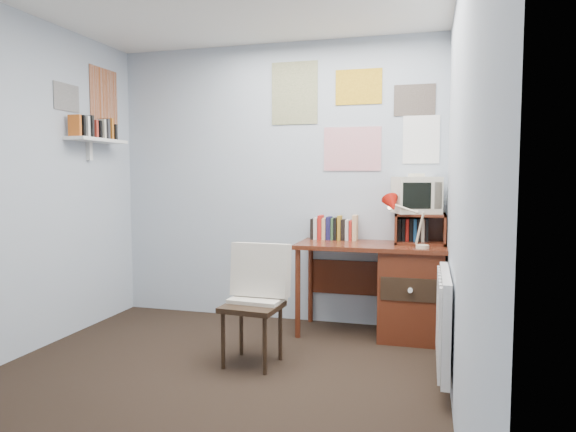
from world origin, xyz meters
name	(u,v)px	position (x,y,z in m)	size (l,w,h in m)	color
ground	(192,395)	(0.00, 0.00, 0.00)	(3.50, 3.50, 0.00)	black
back_wall	(275,183)	(0.00, 1.75, 1.25)	(3.00, 0.02, 2.50)	#AAB5C2
right_wall	(460,189)	(1.50, 0.00, 1.25)	(0.02, 3.50, 2.50)	#AAB5C2
desk	(404,288)	(1.17, 1.48, 0.41)	(1.20, 0.55, 0.76)	#602716
desk_chair	(252,307)	(0.18, 0.58, 0.41)	(0.42, 0.40, 0.82)	black
desk_lamp	(423,225)	(1.31, 1.31, 0.94)	(0.25, 0.22, 0.36)	#B7150C
tv_riser	(420,228)	(1.29, 1.59, 0.89)	(0.40, 0.30, 0.25)	#602716
crt_tv	(416,193)	(1.25, 1.61, 1.17)	(0.34, 0.32, 0.33)	beige
book_row	(345,227)	(0.66, 1.66, 0.87)	(0.60, 0.14, 0.22)	#602716
radiator	(444,320)	(1.46, 0.55, 0.42)	(0.09, 0.80, 0.60)	white
wall_shelf	(97,140)	(-1.40, 1.10, 1.62)	(0.20, 0.62, 0.24)	white
posters_back	(353,114)	(0.70, 1.74, 1.85)	(1.20, 0.01, 0.90)	white
posters_left	(86,96)	(-1.49, 1.10, 2.00)	(0.01, 0.70, 0.60)	white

